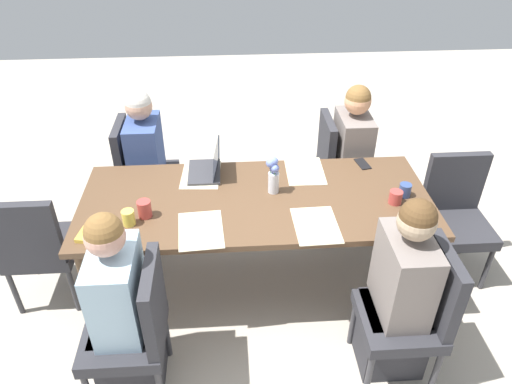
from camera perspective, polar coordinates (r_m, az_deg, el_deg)
The scene contains 24 objects.
ground_plane at distance 3.60m, azimuth 0.00°, elevation -10.53°, with size 10.00×10.00×0.00m, color #B2A899.
dining_table at distance 3.16m, azimuth 0.00°, elevation -1.84°, with size 2.26×0.93×0.75m.
chair_near_left_near at distance 4.02m, azimuth 9.74°, elevation 3.36°, with size 0.44×0.44×0.90m.
person_near_left_near at distance 3.98m, azimuth 11.00°, elevation 3.28°, with size 0.36×0.40×1.19m.
chair_far_left_mid at distance 2.75m, azimuth -14.00°, elevation -15.04°, with size 0.44×0.44×0.90m.
person_far_left_mid at distance 2.79m, azimuth -15.46°, elevation -13.71°, with size 0.36×0.40×1.19m.
chair_far_left_far at distance 2.89m, azimuth 18.18°, elevation -12.98°, with size 0.44×0.44×0.90m.
person_far_left_far at distance 2.88m, azimuth 16.47°, elevation -11.92°, with size 0.36×0.40×1.19m.
chair_near_right_near at distance 4.00m, azimuth -13.53°, elevation 2.64°, with size 0.44×0.44×0.90m.
person_near_right_near at distance 3.92m, azimuth -12.62°, elevation 2.56°, with size 0.36×0.40×1.19m.
chair_head_left_right_mid at distance 3.70m, azimuth 22.48°, elevation -2.12°, with size 0.44×0.44×0.90m.
chair_head_right_right_far at distance 3.45m, azimuth -24.37°, elevation -5.61°, with size 0.44×0.44×0.90m.
flower_vase at distance 3.10m, azimuth 2.06°, elevation 2.16°, with size 0.09×0.08×0.26m.
placemat_near_left_near at distance 3.41m, azimuth 5.79°, elevation 2.46°, with size 0.36×0.26×0.00m, color beige.
placemat_far_left_mid at distance 2.87m, azimuth -6.54°, elevation -4.49°, with size 0.36×0.26×0.00m, color beige.
placemat_far_left_far at distance 2.91m, azimuth 7.09°, elevation -3.92°, with size 0.36×0.26×0.00m, color beige.
placemat_near_right_near at distance 3.37m, azimuth -6.52°, elevation 2.03°, with size 0.36×0.26×0.00m, color beige.
laptop_near_right_near at distance 3.36m, azimuth -5.69°, elevation 2.86°, with size 0.22×0.32×0.21m.
coffee_mug_near_left at distance 3.01m, azimuth -13.02°, elevation -1.96°, with size 0.08×0.08×0.11m, color #AD3D38.
coffee_mug_near_right at distance 3.18m, azimuth 16.14°, elevation -0.59°, with size 0.08×0.08×0.09m, color #AD3D38.
coffee_mug_centre_left at distance 2.97m, azimuth -14.82°, elevation -2.94°, with size 0.08×0.08×0.10m, color #DBC64C.
coffee_mug_centre_right at distance 3.26m, azimuth 17.17°, elevation 0.21°, with size 0.08×0.08×0.09m, color #33477A.
book_red_cover at distance 2.95m, azimuth -18.36°, elevation -4.84°, with size 0.20×0.14×0.03m, color gold.
phone_black at distance 3.55m, azimuth 12.47°, elevation 3.27°, with size 0.15×0.07×0.01m, color black.
Camera 1 is at (0.17, 2.54, 2.55)m, focal length 33.91 mm.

